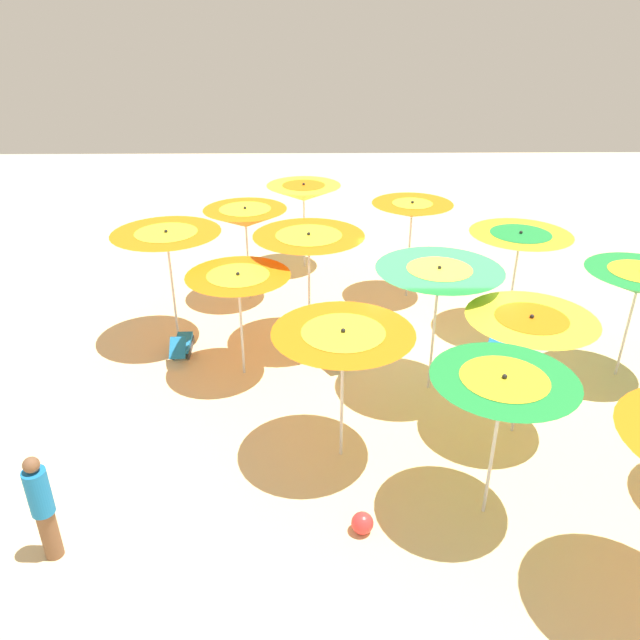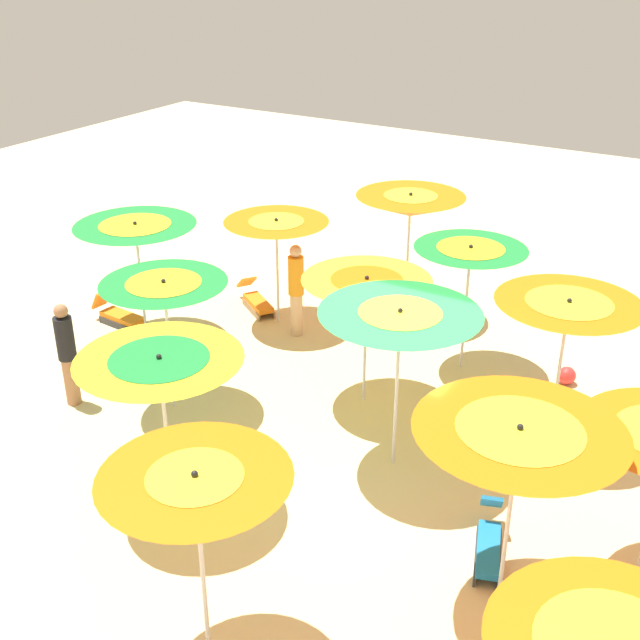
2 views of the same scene
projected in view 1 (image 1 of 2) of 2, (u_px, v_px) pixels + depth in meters
The scene contains 18 objects.
ground at pixel (422, 376), 12.34m from camera, with size 41.04×41.04×0.04m, color beige.
beach_umbrella_1 at pixel (639, 282), 11.45m from camera, with size 2.00×2.00×2.29m.
beach_umbrella_2 at pixel (520, 241), 13.14m from camera, with size 2.16×2.16×2.34m.
beach_umbrella_3 at pixel (412, 210), 14.67m from camera, with size 1.93×1.93×2.46m.
beach_umbrella_4 at pixel (304, 193), 16.48m from camera, with size 1.98×1.98×2.38m.
beach_umbrella_6 at pixel (530, 327), 9.81m from camera, with size 2.07×2.07×2.26m.
beach_umbrella_7 at pixel (439, 279), 10.90m from camera, with size 2.26×2.26×2.54m.
beach_umbrella_8 at pixel (309, 242), 12.54m from camera, with size 2.27×2.27×2.51m.
beach_umbrella_9 at pixel (246, 218), 14.63m from camera, with size 1.98×1.98×2.36m.
beach_umbrella_11 at pixel (503, 389), 8.08m from camera, with size 1.93×1.93×2.35m.
beach_umbrella_12 at pixel (343, 341), 9.21m from camera, with size 2.16×2.16×2.34m.
beach_umbrella_13 at pixel (239, 284), 11.55m from camera, with size 1.97×1.97×2.18m.
beach_umbrella_14 at pixel (167, 242), 12.66m from camera, with size 2.24×2.24×2.52m.
lounger_1 at pixel (182, 344), 13.03m from camera, with size 0.39×1.19×0.56m.
lounger_3 at pixel (502, 337), 13.35m from camera, with size 0.95×1.32×0.50m.
lounger_4 at pixel (328, 349), 12.87m from camera, with size 0.70×1.36×0.62m.
beachgoer_0 at pixel (42, 507), 7.94m from camera, with size 0.30×0.30×1.64m.
beach_ball at pixel (362, 523), 8.62m from camera, with size 0.32×0.32×0.32m, color red.
Camera 1 is at (2.19, 10.43, 6.61)m, focal length 34.73 mm.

